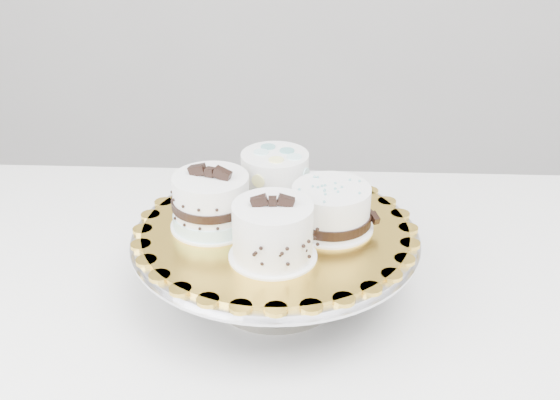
{
  "coord_description": "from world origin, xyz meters",
  "views": [
    {
      "loc": [
        -0.07,
        -0.62,
        1.35
      ],
      "look_at": [
        -0.06,
        0.23,
        0.91
      ],
      "focal_mm": 45.0,
      "sensor_mm": 36.0,
      "label": 1
    }
  ],
  "objects_px": {
    "cake_stand": "(276,252)",
    "cake_swirl": "(273,233)",
    "table": "(249,332)",
    "cake_banded": "(211,204)",
    "cake_ribbon": "(332,209)",
    "cake_board": "(276,229)",
    "cake_dots": "(275,176)"
  },
  "relations": [
    {
      "from": "cake_stand",
      "to": "cake_swirl",
      "type": "bearing_deg",
      "value": -92.77
    },
    {
      "from": "table",
      "to": "cake_banded",
      "type": "bearing_deg",
      "value": 177.89
    },
    {
      "from": "cake_swirl",
      "to": "cake_banded",
      "type": "height_order",
      "value": "cake_banded"
    },
    {
      "from": "cake_stand",
      "to": "cake_ribbon",
      "type": "distance_m",
      "value": 0.1
    },
    {
      "from": "table",
      "to": "cake_swirl",
      "type": "bearing_deg",
      "value": -61.48
    },
    {
      "from": "cake_board",
      "to": "cake_swirl",
      "type": "xyz_separation_m",
      "value": [
        -0.0,
        -0.08,
        0.04
      ]
    },
    {
      "from": "cake_swirl",
      "to": "cake_banded",
      "type": "xyz_separation_m",
      "value": [
        -0.08,
        0.08,
        -0.0
      ]
    },
    {
      "from": "cake_dots",
      "to": "cake_banded",
      "type": "bearing_deg",
      "value": -114.77
    },
    {
      "from": "cake_stand",
      "to": "cake_board",
      "type": "height_order",
      "value": "cake_board"
    },
    {
      "from": "cake_dots",
      "to": "cake_ribbon",
      "type": "xyz_separation_m",
      "value": [
        0.08,
        -0.09,
        -0.01
      ]
    },
    {
      "from": "table",
      "to": "cake_swirl",
      "type": "height_order",
      "value": "cake_swirl"
    },
    {
      "from": "cake_swirl",
      "to": "cake_dots",
      "type": "xyz_separation_m",
      "value": [
        0.0,
        0.16,
        0.0
      ]
    },
    {
      "from": "cake_dots",
      "to": "cake_ribbon",
      "type": "relative_size",
      "value": 0.92
    },
    {
      "from": "cake_banded",
      "to": "cake_ribbon",
      "type": "bearing_deg",
      "value": 18.73
    },
    {
      "from": "cake_ribbon",
      "to": "cake_board",
      "type": "bearing_deg",
      "value": 157.73
    },
    {
      "from": "cake_dots",
      "to": "cake_ribbon",
      "type": "bearing_deg",
      "value": -26.56
    },
    {
      "from": "cake_swirl",
      "to": "cake_banded",
      "type": "relative_size",
      "value": 0.85
    },
    {
      "from": "cake_stand",
      "to": "cake_ribbon",
      "type": "height_order",
      "value": "cake_ribbon"
    },
    {
      "from": "table",
      "to": "cake_swirl",
      "type": "distance_m",
      "value": 0.24
    },
    {
      "from": "cake_ribbon",
      "to": "cake_banded",
      "type": "bearing_deg",
      "value": 155.47
    },
    {
      "from": "cake_stand",
      "to": "cake_dots",
      "type": "height_order",
      "value": "cake_dots"
    },
    {
      "from": "cake_swirl",
      "to": "cake_banded",
      "type": "bearing_deg",
      "value": 136.24
    },
    {
      "from": "table",
      "to": "cake_banded",
      "type": "xyz_separation_m",
      "value": [
        -0.05,
        0.0,
        0.22
      ]
    },
    {
      "from": "cake_swirl",
      "to": "table",
      "type": "bearing_deg",
      "value": 115.71
    },
    {
      "from": "cake_stand",
      "to": "cake_banded",
      "type": "bearing_deg",
      "value": 175.88
    },
    {
      "from": "cake_stand",
      "to": "cake_dots",
      "type": "xyz_separation_m",
      "value": [
        -0.0,
        0.09,
        0.08
      ]
    },
    {
      "from": "table",
      "to": "cake_stand",
      "type": "distance_m",
      "value": 0.15
    },
    {
      "from": "cake_board",
      "to": "cake_swirl",
      "type": "relative_size",
      "value": 3.22
    },
    {
      "from": "table",
      "to": "cake_dots",
      "type": "distance_m",
      "value": 0.24
    },
    {
      "from": "cake_banded",
      "to": "cake_ribbon",
      "type": "relative_size",
      "value": 0.96
    },
    {
      "from": "cake_banded",
      "to": "cake_ribbon",
      "type": "height_order",
      "value": "cake_banded"
    },
    {
      "from": "cake_board",
      "to": "cake_ribbon",
      "type": "distance_m",
      "value": 0.08
    }
  ]
}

